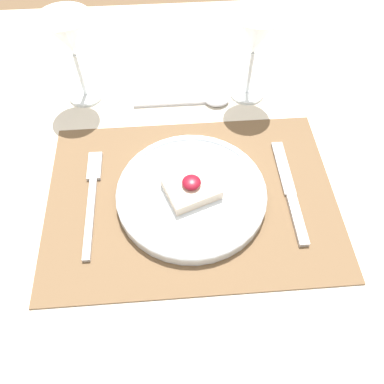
# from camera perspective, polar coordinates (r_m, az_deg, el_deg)

# --- Properties ---
(ground_plane) EXTENTS (8.00, 8.00, 0.00)m
(ground_plane) POSITION_cam_1_polar(r_m,az_deg,el_deg) (1.33, -0.04, -19.16)
(ground_plane) COLOR brown
(dining_table) EXTENTS (1.30, 1.23, 0.76)m
(dining_table) POSITION_cam_1_polar(r_m,az_deg,el_deg) (0.71, -0.07, -4.58)
(dining_table) COLOR beige
(dining_table) RESTS_ON ground_plane
(placemat) EXTENTS (0.49, 0.34, 0.00)m
(placemat) POSITION_cam_1_polar(r_m,az_deg,el_deg) (0.63, -0.08, -0.82)
(placemat) COLOR brown
(placemat) RESTS_ON dining_table
(dinner_plate) EXTENTS (0.25, 0.25, 0.05)m
(dinner_plate) POSITION_cam_1_polar(r_m,az_deg,el_deg) (0.62, 0.01, -0.38)
(dinner_plate) COLOR silver
(dinner_plate) RESTS_ON placemat
(fork) EXTENTS (0.02, 0.21, 0.01)m
(fork) POSITION_cam_1_polar(r_m,az_deg,el_deg) (0.66, -14.96, -0.26)
(fork) COLOR #B2B2B7
(fork) RESTS_ON placemat
(knife) EXTENTS (0.02, 0.21, 0.01)m
(knife) POSITION_cam_1_polar(r_m,az_deg,el_deg) (0.65, 14.87, -0.68)
(knife) COLOR #B2B2B7
(knife) RESTS_ON placemat
(spoon) EXTENTS (0.20, 0.04, 0.01)m
(spoon) POSITION_cam_1_polar(r_m,az_deg,el_deg) (0.79, 1.99, 13.76)
(spoon) COLOR #B2B2B7
(spoon) RESTS_ON dining_table
(wine_glass_near) EXTENTS (0.09, 0.09, 0.18)m
(wine_glass_near) POSITION_cam_1_polar(r_m,az_deg,el_deg) (0.74, 9.63, 22.19)
(wine_glass_near) COLOR white
(wine_glass_near) RESTS_ON dining_table
(wine_glass_far) EXTENTS (0.09, 0.09, 0.18)m
(wine_glass_far) POSITION_cam_1_polar(r_m,az_deg,el_deg) (0.76, -18.15, 21.20)
(wine_glass_far) COLOR white
(wine_glass_far) RESTS_ON dining_table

